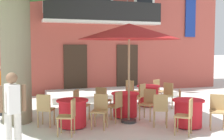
# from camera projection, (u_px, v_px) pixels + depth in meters

# --- Properties ---
(ground_plane) EXTENTS (120.00, 120.00, 0.00)m
(ground_plane) POSITION_uv_depth(u_px,v_px,m) (144.00, 115.00, 9.57)
(ground_plane) COLOR silver
(building_facade) EXTENTS (13.00, 5.09, 7.50)m
(building_facade) POSITION_uv_depth(u_px,v_px,m) (91.00, 18.00, 15.90)
(building_facade) COLOR #B24C42
(building_facade) RESTS_ON ground
(entrance_step_platform) EXTENTS (5.44, 2.41, 0.25)m
(entrance_step_platform) POSITION_uv_depth(u_px,v_px,m) (110.00, 93.00, 13.18)
(entrance_step_platform) COLOR silver
(entrance_step_platform) RESTS_ON ground
(cafe_table_near_tree) EXTENTS (0.86, 0.86, 0.76)m
(cafe_table_near_tree) POSITION_uv_depth(u_px,v_px,m) (125.00, 105.00, 9.24)
(cafe_table_near_tree) COLOR red
(cafe_table_near_tree) RESTS_ON ground
(cafe_chair_near_tree_0) EXTENTS (0.57, 0.57, 0.91)m
(cafe_chair_near_tree_0) POSITION_uv_depth(u_px,v_px,m) (131.00, 96.00, 9.94)
(cafe_chair_near_tree_0) COLOR tan
(cafe_chair_near_tree_0) RESTS_ON ground
(cafe_chair_near_tree_1) EXTENTS (0.57, 0.57, 0.91)m
(cafe_chair_near_tree_1) POSITION_uv_depth(u_px,v_px,m) (103.00, 99.00, 9.48)
(cafe_chair_near_tree_1) COLOR tan
(cafe_chair_near_tree_1) RESTS_ON ground
(cafe_chair_near_tree_2) EXTENTS (0.56, 0.56, 0.91)m
(cafe_chair_near_tree_2) POSITION_uv_depth(u_px,v_px,m) (116.00, 104.00, 8.54)
(cafe_chair_near_tree_2) COLOR tan
(cafe_chair_near_tree_2) RESTS_ON ground
(cafe_chair_near_tree_3) EXTENTS (0.56, 0.56, 0.91)m
(cafe_chair_near_tree_3) POSITION_uv_depth(u_px,v_px,m) (148.00, 102.00, 8.92)
(cafe_chair_near_tree_3) COLOR tan
(cafe_chair_near_tree_3) RESTS_ON ground
(cafe_table_middle) EXTENTS (0.86, 0.86, 0.76)m
(cafe_table_middle) POSITION_uv_depth(u_px,v_px,m) (73.00, 113.00, 8.04)
(cafe_table_middle) COLOR red
(cafe_table_middle) RESTS_ON ground
(cafe_chair_middle_0) EXTENTS (0.53, 0.53, 0.91)m
(cafe_chair_middle_0) POSITION_uv_depth(u_px,v_px,m) (69.00, 114.00, 7.28)
(cafe_chair_middle_0) COLOR tan
(cafe_chair_middle_0) RESTS_ON ground
(cafe_chair_middle_1) EXTENTS (0.55, 0.55, 0.91)m
(cafe_chair_middle_1) POSITION_uv_depth(u_px,v_px,m) (100.00, 109.00, 7.95)
(cafe_chair_middle_1) COLOR tan
(cafe_chair_middle_1) RESTS_ON ground
(cafe_chair_middle_2) EXTENTS (0.55, 0.55, 0.91)m
(cafe_chair_middle_2) POSITION_uv_depth(u_px,v_px,m) (80.00, 103.00, 8.77)
(cafe_chair_middle_2) COLOR tan
(cafe_chair_middle_2) RESTS_ON ground
(cafe_chair_middle_3) EXTENTS (0.54, 0.54, 0.91)m
(cafe_chair_middle_3) POSITION_uv_depth(u_px,v_px,m) (45.00, 108.00, 8.06)
(cafe_chair_middle_3) COLOR tan
(cafe_chair_middle_3) RESTS_ON ground
(cafe_table_front) EXTENTS (0.86, 0.86, 0.76)m
(cafe_table_front) POSITION_uv_depth(u_px,v_px,m) (148.00, 95.00, 10.98)
(cafe_table_front) COLOR red
(cafe_table_front) RESTS_ON ground
(cafe_chair_front_0) EXTENTS (0.56, 0.56, 0.91)m
(cafe_chair_front_0) POSITION_uv_depth(u_px,v_px,m) (140.00, 95.00, 10.32)
(cafe_chair_front_0) COLOR tan
(cafe_chair_front_0) RESTS_ON ground
(cafe_chair_front_1) EXTENTS (0.54, 0.54, 0.91)m
(cafe_chair_front_1) POSITION_uv_depth(u_px,v_px,m) (167.00, 94.00, 10.51)
(cafe_chair_front_1) COLOR tan
(cafe_chair_front_1) RESTS_ON ground
(cafe_chair_front_2) EXTENTS (0.54, 0.54, 0.91)m
(cafe_chair_front_2) POSITION_uv_depth(u_px,v_px,m) (159.00, 90.00, 11.56)
(cafe_chair_front_2) COLOR tan
(cafe_chair_front_2) RESTS_ON ground
(cafe_chair_front_3) EXTENTS (0.54, 0.54, 0.91)m
(cafe_chair_front_3) POSITION_uv_depth(u_px,v_px,m) (131.00, 90.00, 11.43)
(cafe_chair_front_3) COLOR tan
(cafe_chair_front_3) RESTS_ON ground
(cafe_table_far_side) EXTENTS (0.86, 0.86, 0.76)m
(cafe_table_far_side) POSITION_uv_depth(u_px,v_px,m) (188.00, 113.00, 8.05)
(cafe_table_far_side) COLOR red
(cafe_table_far_side) RESTS_ON ground
(cafe_chair_far_side_0) EXTENTS (0.56, 0.56, 0.91)m
(cafe_chair_far_side_0) POSITION_uv_depth(u_px,v_px,m) (217.00, 109.00, 7.90)
(cafe_chair_far_side_0) COLOR tan
(cafe_chair_far_side_0) RESTS_ON ground
(cafe_chair_far_side_1) EXTENTS (0.54, 0.54, 0.91)m
(cafe_chair_far_side_1) POSITION_uv_depth(u_px,v_px,m) (183.00, 103.00, 8.79)
(cafe_chair_far_side_1) COLOR tan
(cafe_chair_far_side_1) RESTS_ON ground
(cafe_chair_far_side_2) EXTENTS (0.54, 0.54, 0.91)m
(cafe_chair_far_side_2) POSITION_uv_depth(u_px,v_px,m) (160.00, 108.00, 8.06)
(cafe_chair_far_side_2) COLOR tan
(cafe_chair_far_side_2) RESTS_ON ground
(cafe_chair_far_side_3) EXTENTS (0.57, 0.57, 0.91)m
(cafe_chair_far_side_3) POSITION_uv_depth(u_px,v_px,m) (186.00, 114.00, 7.32)
(cafe_chair_far_side_3) COLOR tan
(cafe_chair_far_side_3) RESTS_ON ground
(cafe_umbrella) EXTENTS (2.90, 2.90, 2.85)m
(cafe_umbrella) POSITION_uv_depth(u_px,v_px,m) (129.00, 32.00, 8.40)
(cafe_umbrella) COLOR #997A56
(cafe_umbrella) RESTS_ON ground
(pedestrian_near_entrance) EXTENTS (0.53, 0.38, 1.69)m
(pedestrian_near_entrance) POSITION_uv_depth(u_px,v_px,m) (12.00, 110.00, 5.77)
(pedestrian_near_entrance) COLOR silver
(pedestrian_near_entrance) RESTS_ON ground
(pedestrian_mid_plaza) EXTENTS (0.53, 0.30, 1.66)m
(pedestrian_mid_plaza) POSITION_uv_depth(u_px,v_px,m) (4.00, 86.00, 9.39)
(pedestrian_mid_plaza) COLOR #232328
(pedestrian_mid_plaza) RESTS_ON ground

